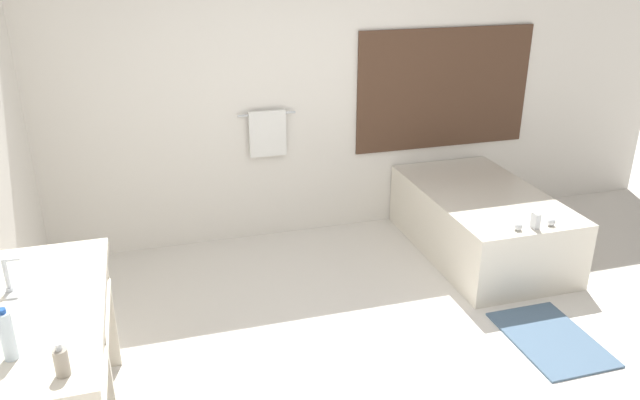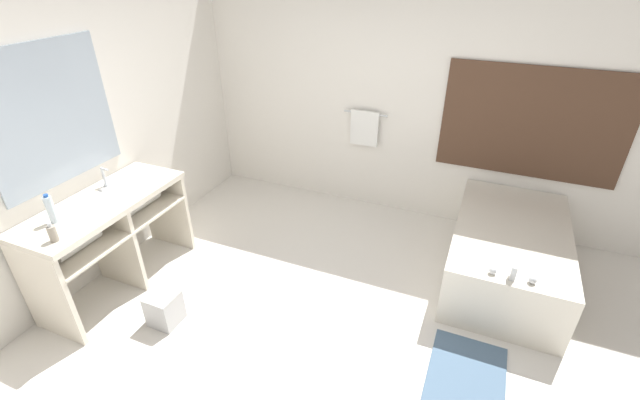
{
  "view_description": "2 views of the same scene",
  "coord_description": "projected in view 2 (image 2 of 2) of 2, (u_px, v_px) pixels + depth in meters",
  "views": [
    {
      "loc": [
        -1.32,
        -2.94,
        2.53
      ],
      "look_at": [
        -0.24,
        0.74,
        0.92
      ],
      "focal_mm": 35.0,
      "sensor_mm": 36.0,
      "label": 1
    },
    {
      "loc": [
        1.0,
        -2.25,
        2.7
      ],
      "look_at": [
        -0.22,
        0.67,
        0.86
      ],
      "focal_mm": 24.0,
      "sensor_mm": 36.0,
      "label": 2
    }
  ],
  "objects": [
    {
      "name": "bath_mat",
      "position": [
        466.0,
        379.0,
        3.11
      ],
      "size": [
        0.54,
        0.79,
        0.02
      ],
      "color": "slate",
      "rests_on": "ground_plane"
    },
    {
      "name": "waste_bin",
      "position": [
        164.0,
        309.0,
        3.54
      ],
      "size": [
        0.23,
        0.23,
        0.29
      ],
      "color": "#B2B2B2",
      "rests_on": "ground_plane"
    },
    {
      "name": "soap_dispenser",
      "position": [
        53.0,
        233.0,
        3.05
      ],
      "size": [
        0.06,
        0.06,
        0.15
      ],
      "color": "gray",
      "rests_on": "vanity_counter"
    },
    {
      "name": "bathtub",
      "position": [
        508.0,
        251.0,
        3.95
      ],
      "size": [
        0.97,
        1.67,
        0.68
      ],
      "color": "silver",
      "rests_on": "ground_plane"
    },
    {
      "name": "sink_faucet",
      "position": [
        104.0,
        177.0,
        3.77
      ],
      "size": [
        0.09,
        0.04,
        0.18
      ],
      "color": "silver",
      "rests_on": "vanity_counter"
    },
    {
      "name": "wall_left_with_mirror",
      "position": [
        66.0,
        139.0,
        3.55
      ],
      "size": [
        0.08,
        7.4,
        2.7
      ],
      "color": "white",
      "rests_on": "ground_plane"
    },
    {
      "name": "water_bottle_1",
      "position": [
        51.0,
        209.0,
        3.24
      ],
      "size": [
        0.06,
        0.06,
        0.24
      ],
      "color": "silver",
      "rests_on": "vanity_counter"
    },
    {
      "name": "wall_back_with_blinds",
      "position": [
        400.0,
        98.0,
        4.57
      ],
      "size": [
        7.4,
        0.13,
        2.7
      ],
      "color": "white",
      "rests_on": "ground_plane"
    },
    {
      "name": "ground_plane",
      "position": [
        314.0,
        334.0,
        3.48
      ],
      "size": [
        16.0,
        16.0,
        0.0
      ],
      "primitive_type": "plane",
      "color": "silver",
      "rests_on": "ground"
    },
    {
      "name": "vanity_counter",
      "position": [
        111.0,
        223.0,
        3.73
      ],
      "size": [
        0.59,
        1.42,
        0.89
      ],
      "color": "beige",
      "rests_on": "ground_plane"
    }
  ]
}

